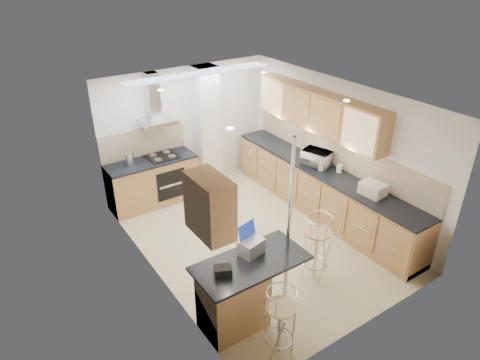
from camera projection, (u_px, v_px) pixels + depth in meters
ground at (255, 238)px, 7.43m from camera, size 4.80×4.80×0.00m
room_shell at (259, 145)px, 7.14m from camera, size 3.64×4.84×2.51m
right_counter at (321, 191)px, 7.95m from camera, size 0.63×4.40×0.92m
back_counter at (153, 181)px, 8.28m from camera, size 1.70×0.63×0.92m
peninsula at (250, 290)px, 5.59m from camera, size 1.47×0.72×0.94m
microwave at (317, 158)px, 7.81m from camera, size 0.49×0.60×0.29m
laptop at (251, 247)px, 5.47m from camera, size 0.35×0.29×0.21m
bag at (223, 271)px, 5.13m from camera, size 0.25×0.22×0.11m
bar_stool_near at (280, 322)px, 5.10m from camera, size 0.42×0.42×0.95m
bar_stool_end at (316, 247)px, 6.31m from camera, size 0.61×0.61×1.06m
jar_a at (317, 155)px, 8.05m from camera, size 0.15×0.15×0.18m
jar_b at (304, 152)px, 8.22m from camera, size 0.11×0.11×0.14m
jar_c at (322, 164)px, 7.65m from camera, size 0.16×0.16×0.22m
jar_d at (339, 168)px, 7.59m from camera, size 0.11×0.11×0.14m
bread_bin at (373, 189)px, 6.87m from camera, size 0.33×0.40×0.20m
kettle at (130, 159)px, 7.83m from camera, size 0.16×0.16×0.24m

